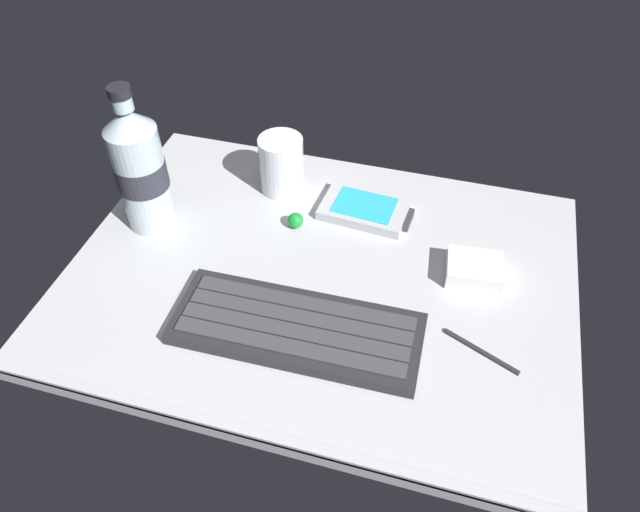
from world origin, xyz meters
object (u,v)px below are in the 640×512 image
(water_bottle, at_px, (140,169))
(stylus_pen, at_px, (481,350))
(charger_block, at_px, (474,270))
(trackball_mouse, at_px, (295,220))
(handheld_device, at_px, (366,209))
(juice_cup, at_px, (282,166))
(keyboard, at_px, (296,328))

(water_bottle, relative_size, stylus_pen, 2.19)
(charger_block, height_order, trackball_mouse, charger_block)
(water_bottle, bearing_deg, handheld_device, 18.76)
(juice_cup, bearing_deg, stylus_pen, -35.57)
(keyboard, xyz_separation_m, handheld_device, (0.03, 0.23, -0.00))
(keyboard, distance_m, stylus_pen, 0.21)
(juice_cup, height_order, charger_block, juice_cup)
(keyboard, distance_m, juice_cup, 0.27)
(juice_cup, height_order, trackball_mouse, juice_cup)
(stylus_pen, bearing_deg, trackball_mouse, 174.98)
(charger_block, relative_size, trackball_mouse, 3.18)
(charger_block, bearing_deg, water_bottle, -178.20)
(handheld_device, relative_size, juice_cup, 1.56)
(keyboard, bearing_deg, trackball_mouse, 107.59)
(water_bottle, xyz_separation_m, trackball_mouse, (0.20, 0.04, -0.08))
(juice_cup, xyz_separation_m, charger_block, (0.29, -0.11, -0.03))
(juice_cup, height_order, water_bottle, water_bottle)
(stylus_pen, bearing_deg, handheld_device, 155.59)
(handheld_device, distance_m, juice_cup, 0.14)
(keyboard, relative_size, stylus_pen, 3.07)
(handheld_device, distance_m, trackball_mouse, 0.10)
(stylus_pen, bearing_deg, charger_block, 123.29)
(trackball_mouse, bearing_deg, keyboard, -72.41)
(charger_block, bearing_deg, keyboard, -142.51)
(handheld_device, xyz_separation_m, stylus_pen, (0.18, -0.20, -0.00))
(handheld_device, height_order, stylus_pen, handheld_device)
(handheld_device, height_order, trackball_mouse, trackball_mouse)
(keyboard, xyz_separation_m, juice_cup, (-0.10, 0.25, 0.03))
(handheld_device, relative_size, stylus_pen, 1.39)
(trackball_mouse, bearing_deg, stylus_pen, -28.62)
(trackball_mouse, bearing_deg, juice_cup, 119.87)
(handheld_device, xyz_separation_m, charger_block, (0.16, -0.08, 0.00))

